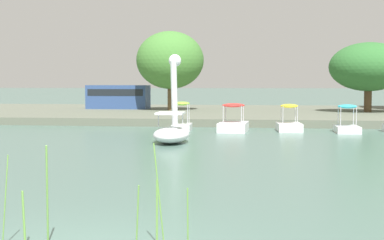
# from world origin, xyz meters

# --- Properties ---
(shore_bank_far) EXTENTS (154.19, 20.35, 0.44)m
(shore_bank_far) POSITION_xyz_m (0.00, 32.85, 0.22)
(shore_bank_far) COLOR #5B6051
(shore_bank_far) RESTS_ON ground_plane
(swan_boat) EXTENTS (1.51, 2.90, 3.63)m
(swan_boat) POSITION_xyz_m (-1.14, 14.73, 0.63)
(swan_boat) COLOR white
(swan_boat) RESTS_ON ground_plane
(pedal_boat_lime) EXTENTS (1.00, 1.77, 1.48)m
(pedal_boat_lime) POSITION_xyz_m (-1.59, 20.33, 0.47)
(pedal_boat_lime) COLOR white
(pedal_boat_lime) RESTS_ON ground_plane
(pedal_boat_red) EXTENTS (1.48, 2.39, 1.41)m
(pedal_boat_red) POSITION_xyz_m (1.02, 20.25, 0.41)
(pedal_boat_red) COLOR white
(pedal_boat_red) RESTS_ON ground_plane
(pedal_boat_yellow) EXTENTS (1.32, 1.97, 1.37)m
(pedal_boat_yellow) POSITION_xyz_m (3.80, 20.79, 0.38)
(pedal_boat_yellow) COLOR white
(pedal_boat_yellow) RESTS_ON ground_plane
(pedal_boat_cyan) EXTENTS (1.15, 1.78, 1.38)m
(pedal_boat_cyan) POSITION_xyz_m (6.57, 20.35, 0.41)
(pedal_boat_cyan) COLOR white
(pedal_boat_cyan) RESTS_ON ground_plane
(tree_broadleaf_left) EXTENTS (6.63, 6.52, 5.79)m
(tree_broadleaf_left) POSITION_xyz_m (-4.38, 32.56, 4.11)
(tree_broadleaf_left) COLOR brown
(tree_broadleaf_left) RESTS_ON shore_bank_far
(tree_sapling_by_fence) EXTENTS (6.60, 6.34, 4.77)m
(tree_sapling_by_fence) POSITION_xyz_m (9.53, 31.56, 3.53)
(tree_sapling_by_fence) COLOR #4C3823
(tree_sapling_by_fence) RESTS_ON shore_bank_far
(parked_van) EXTENTS (4.78, 1.83, 1.83)m
(parked_van) POSITION_xyz_m (-8.79, 34.26, 1.43)
(parked_van) COLOR navy
(parked_van) RESTS_ON shore_bank_far
(reed_clump_foreground) EXTENTS (3.66, 1.44, 1.56)m
(reed_clump_foreground) POSITION_xyz_m (-0.45, 0.03, 0.60)
(reed_clump_foreground) COLOR #669942
(reed_clump_foreground) RESTS_ON ground_plane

